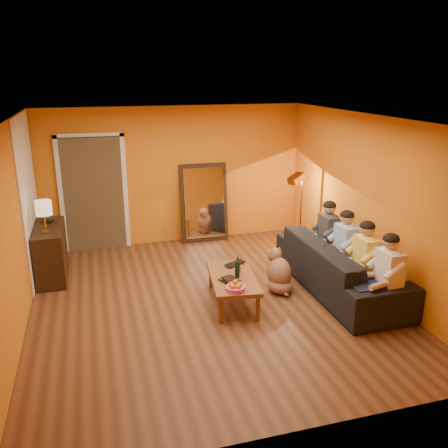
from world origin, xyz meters
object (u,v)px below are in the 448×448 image
object	(u,v)px
sofa	(340,266)
wine_bottle	(237,267)
dog	(279,270)
sideboard	(51,252)
floor_lamp	(301,214)
person_far_right	(328,237)
person_far_left	(388,277)
laptop	(238,265)
tumbler	(238,269)
person_mid_right	(346,249)
table_lamp	(45,217)
mirror_frame	(204,203)
vase	(48,217)
coffee_table	(233,290)
person_mid_left	(365,262)

from	to	relation	value
sofa	wine_bottle	xyz separation A→B (m)	(-1.65, -0.05, 0.19)
dog	wine_bottle	bearing A→B (deg)	-140.77
sideboard	sofa	size ratio (longest dim) A/B	0.45
sideboard	floor_lamp	distance (m)	4.35
floor_lamp	person_far_right	bearing A→B (deg)	-111.86
person_far_left	laptop	size ratio (longest dim) A/B	3.37
floor_lamp	person_far_right	size ratio (longest dim) A/B	1.18
tumbler	person_far_right	bearing A→B (deg)	17.19
floor_lamp	person_mid_right	world-z (taller)	floor_lamp
person_far_left	laptop	xyz separation A→B (m)	(-1.65, 1.35, -0.18)
sideboard	sofa	world-z (taller)	sideboard
person_far_left	person_far_right	distance (m)	1.65
table_lamp	person_far_left	xyz separation A→B (m)	(4.37, -2.38, -0.49)
mirror_frame	person_far_right	bearing A→B (deg)	-53.19
table_lamp	person_far_left	world-z (taller)	table_lamp
mirror_frame	tumbler	world-z (taller)	mirror_frame
person_mid_right	laptop	world-z (taller)	person_mid_right
table_lamp	person_far_left	distance (m)	5.00
sideboard	mirror_frame	bearing A→B (deg)	21.16
sofa	person_far_left	bearing A→B (deg)	-172.59
sofa	sideboard	bearing A→B (deg)	68.37
table_lamp	dog	bearing A→B (deg)	-19.59
person_far_right	wine_bottle	world-z (taller)	person_far_right
vase	laptop	bearing A→B (deg)	-30.15
coffee_table	person_far_left	size ratio (longest dim) A/B	1.00
sofa	laptop	xyz separation A→B (m)	(-1.52, 0.35, 0.05)
mirror_frame	floor_lamp	xyz separation A→B (m)	(1.55, -1.09, -0.04)
floor_lamp	person_mid_right	distance (m)	1.57
person_mid_right	laptop	bearing A→B (deg)	171.34
floor_lamp	vase	bearing A→B (deg)	153.01
floor_lamp	dog	distance (m)	1.83
person_mid_right	vase	world-z (taller)	person_mid_right
mirror_frame	table_lamp	distance (m)	3.13
dog	person_mid_right	world-z (taller)	person_mid_right
sideboard	floor_lamp	world-z (taller)	floor_lamp
coffee_table	person_far_right	size ratio (longest dim) A/B	1.00
person_mid_left	tumbler	distance (m)	1.81
mirror_frame	dog	world-z (taller)	mirror_frame
sideboard	sofa	xyz separation A→B (m)	(4.24, -1.68, -0.04)
sofa	person_mid_right	distance (m)	0.28
floor_lamp	dog	bearing A→B (deg)	-147.86
sideboard	sofa	distance (m)	4.56
coffee_table	laptop	size ratio (longest dim) A/B	3.37
table_lamp	sofa	size ratio (longest dim) A/B	0.20
coffee_table	floor_lamp	world-z (taller)	floor_lamp
dog	vase	world-z (taller)	vase
person_mid_right	person_far_right	size ratio (longest dim) A/B	1.00
table_lamp	person_far_right	distance (m)	4.46
floor_lamp	person_mid_left	size ratio (longest dim) A/B	1.18
table_lamp	person_mid_right	xyz separation A→B (m)	(4.37, -1.28, -0.49)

